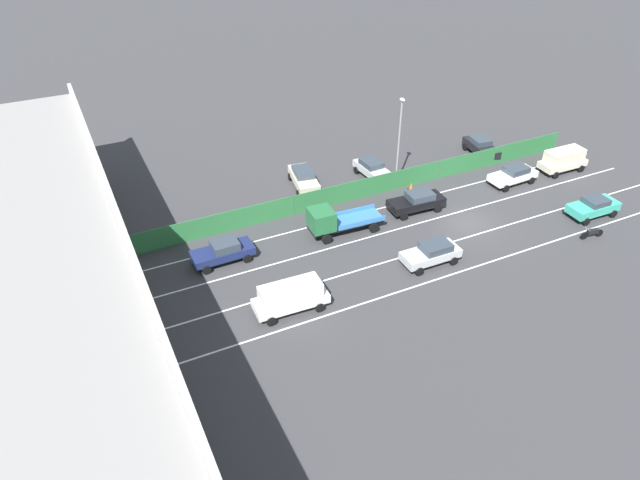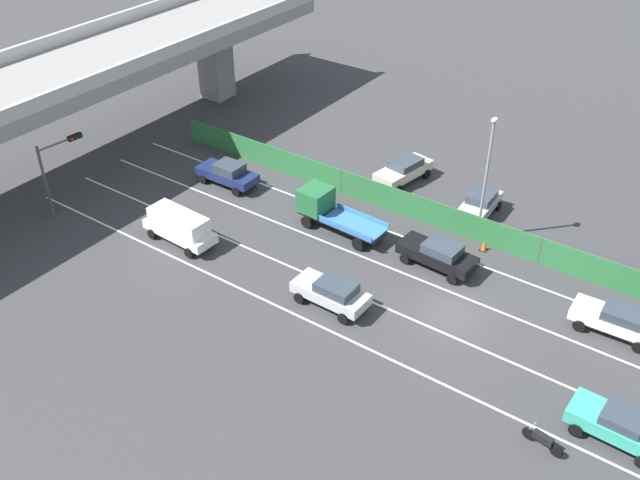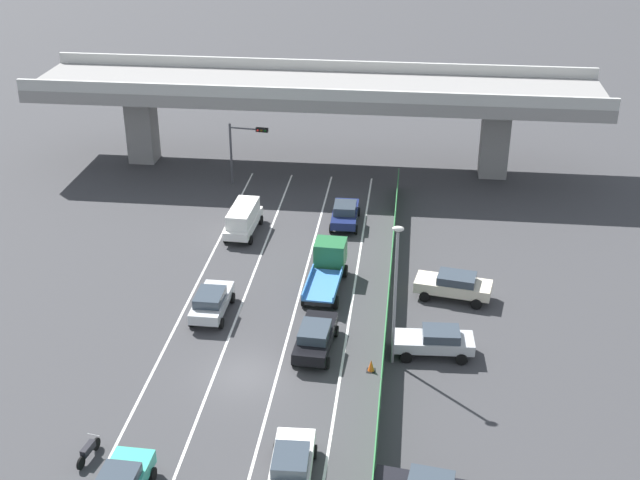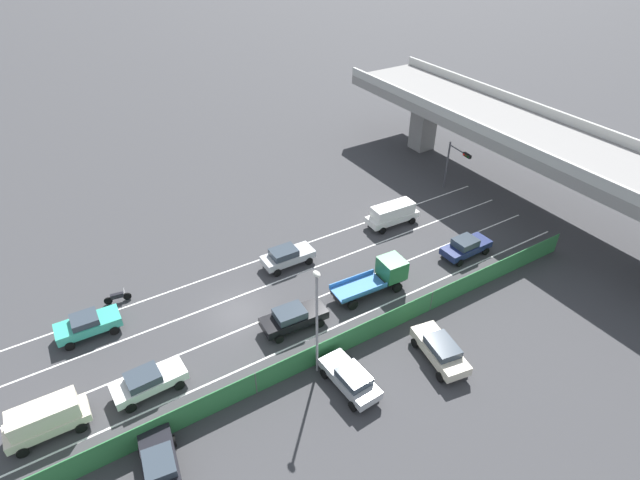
{
  "view_description": "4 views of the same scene",
  "coord_description": "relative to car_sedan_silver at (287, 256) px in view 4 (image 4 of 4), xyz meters",
  "views": [
    {
      "loc": [
        -30.13,
        27.56,
        25.32
      ],
      "look_at": [
        0.13,
        12.93,
        2.15
      ],
      "focal_mm": 33.01,
      "sensor_mm": 36.0,
      "label": 1
    },
    {
      "loc": [
        -27.99,
        -11.1,
        24.97
      ],
      "look_at": [
        -0.98,
        7.98,
        2.19
      ],
      "focal_mm": 40.01,
      "sensor_mm": 36.0,
      "label": 2
    },
    {
      "loc": [
        8.0,
        -35.53,
        25.78
      ],
      "look_at": [
        2.6,
        11.31,
        2.45
      ],
      "focal_mm": 47.22,
      "sensor_mm": 36.0,
      "label": 3
    },
    {
      "loc": [
        26.14,
        -9.22,
        25.48
      ],
      "look_at": [
        -2.27,
        8.3,
        2.01
      ],
      "focal_mm": 28.43,
      "sensor_mm": 36.0,
      "label": 4
    }
  ],
  "objects": [
    {
      "name": "lane_line_left_edge",
      "position": [
        -1.79,
        -0.72,
        -0.9
      ],
      "size": [
        0.14,
        45.91,
        0.01
      ],
      "primitive_type": "cube",
      "color": "silver",
      "rests_on": "ground"
    },
    {
      "name": "lane_line_right_edge",
      "position": [
        8.03,
        -0.72,
        -0.9
      ],
      "size": [
        0.14,
        45.91,
        0.01
      ],
      "primitive_type": "cube",
      "color": "silver",
      "rests_on": "ground"
    },
    {
      "name": "parked_sedan_dark",
      "position": [
        12.37,
        -14.22,
        0.01
      ],
      "size": [
        4.42,
        2.44,
        1.63
      ],
      "color": "black",
      "rests_on": "ground"
    },
    {
      "name": "elevated_overpass",
      "position": [
        3.12,
        24.23,
        5.32
      ],
      "size": [
        45.74,
        8.9,
        8.0
      ],
      "color": "gray",
      "rests_on": "ground"
    },
    {
      "name": "car_taxi_teal",
      "position": [
        -0.34,
        -15.32,
        -0.02
      ],
      "size": [
        2.1,
        4.26,
        1.6
      ],
      "color": "teal",
      "rests_on": "ground"
    },
    {
      "name": "car_sedan_black",
      "position": [
        6.46,
        -3.04,
        0.01
      ],
      "size": [
        2.2,
        4.73,
        1.65
      ],
      "color": "black",
      "rests_on": "ground"
    },
    {
      "name": "parked_sedan_cream",
      "position": [
        14.08,
        3.59,
        0.01
      ],
      "size": [
        4.78,
        2.61,
        1.63
      ],
      "color": "beige",
      "rests_on": "ground"
    },
    {
      "name": "ground_plane",
      "position": [
        3.12,
        -5.68,
        -0.9
      ],
      "size": [
        300.0,
        300.0,
        0.0
      ],
      "primitive_type": "plane",
      "color": "#38383A"
    },
    {
      "name": "street_lamp",
      "position": [
        10.67,
        -3.65,
        3.91
      ],
      "size": [
        0.6,
        0.36,
        8.05
      ],
      "color": "gray",
      "rests_on": "ground"
    },
    {
      "name": "car_van_white",
      "position": [
        -0.31,
        11.05,
        0.26
      ],
      "size": [
        2.12,
        4.91,
        2.03
      ],
      "color": "silver",
      "rests_on": "ground"
    },
    {
      "name": "traffic_cone",
      "position": [
        9.59,
        -4.57,
        -0.58
      ],
      "size": [
        0.47,
        0.47,
        0.69
      ],
      "color": "orange",
      "rests_on": "ground"
    },
    {
      "name": "car_hatchback_white",
      "position": [
        6.64,
        -13.2,
        -0.02
      ],
      "size": [
        2.1,
        4.45,
        1.59
      ],
      "color": "silver",
      "rests_on": "ground"
    },
    {
      "name": "parked_wagon_silver",
      "position": [
        12.91,
        -2.64,
        -0.02
      ],
      "size": [
        4.39,
        2.12,
        1.57
      ],
      "color": "#B2B5B7",
      "rests_on": "ground"
    },
    {
      "name": "car_sedan_silver",
      "position": [
        0.0,
        0.0,
        0.0
      ],
      "size": [
        2.01,
        4.29,
        1.62
      ],
      "color": "#B7BABC",
      "rests_on": "ground"
    },
    {
      "name": "traffic_light",
      "position": [
        -1.88,
        19.77,
        2.66
      ],
      "size": [
        3.17,
        0.67,
        5.0
      ],
      "color": "#47474C",
      "rests_on": "ground"
    },
    {
      "name": "motorcycle",
      "position": [
        -2.67,
        -12.87,
        -0.45
      ],
      "size": [
        0.61,
        1.94,
        0.93
      ],
      "color": "black",
      "rests_on": "ground"
    },
    {
      "name": "green_fence",
      "position": [
        10.22,
        -0.72,
        -0.02
      ],
      "size": [
        0.1,
        42.01,
        1.77
      ],
      "color": "#2D753D",
      "rests_on": "ground"
    },
    {
      "name": "lane_line_mid_right",
      "position": [
        4.76,
        -0.72,
        -0.9
      ],
      "size": [
        0.14,
        45.91,
        0.01
      ],
      "primitive_type": "cube",
      "color": "silver",
      "rests_on": "ground"
    },
    {
      "name": "flatbed_truck_blue",
      "position": [
        6.33,
        4.65,
        0.33
      ],
      "size": [
        2.41,
        5.93,
        2.38
      ],
      "color": "black",
      "rests_on": "ground"
    },
    {
      "name": "car_sedan_navy",
      "position": [
        6.64,
        13.29,
        -0.0
      ],
      "size": [
        2.03,
        4.45,
        1.66
      ],
      "color": "navy",
      "rests_on": "ground"
    },
    {
      "name": "car_van_cream",
      "position": [
        6.52,
        -18.81,
        0.29
      ],
      "size": [
        2.06,
        4.43,
        2.1
      ],
      "color": "beige",
      "rests_on": "ground"
    },
    {
      "name": "lane_line_mid_left",
      "position": [
        1.48,
        -0.72,
        -0.9
      ],
      "size": [
        0.14,
        45.91,
        0.01
      ],
      "primitive_type": "cube",
      "color": "silver",
      "rests_on": "ground"
    }
  ]
}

